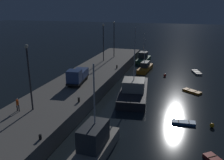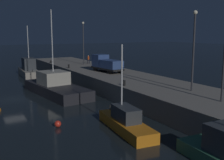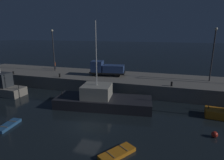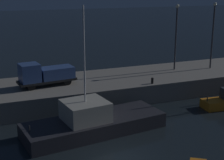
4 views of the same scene
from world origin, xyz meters
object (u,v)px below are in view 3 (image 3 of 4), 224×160
(fishing_trawler_red, at_px, (102,100))
(rowboat_white_mid, at_px, (8,125))
(dockworker, at_px, (55,65))
(bollard_west, at_px, (60,75))
(dinghy_red_small, at_px, (117,153))
(mooring_buoy_near, at_px, (215,134))
(lamp_post_east, at_px, (213,51))
(bollard_east, at_px, (172,84))
(utility_truck, at_px, (106,69))
(lamp_post_west, at_px, (53,47))
(bollard_central, at_px, (13,73))

(fishing_trawler_red, distance_m, rowboat_white_mid, 11.05)
(dockworker, distance_m, bollard_west, 7.47)
(rowboat_white_mid, relative_size, dinghy_red_small, 0.91)
(rowboat_white_mid, height_order, mooring_buoy_near, mooring_buoy_near)
(dinghy_red_small, height_order, lamp_post_east, lamp_post_east)
(fishing_trawler_red, bearing_deg, bollard_east, 31.31)
(lamp_post_east, height_order, utility_truck, lamp_post_east)
(dinghy_red_small, height_order, lamp_post_west, lamp_post_west)
(lamp_post_east, height_order, bollard_east, lamp_post_east)
(rowboat_white_mid, relative_size, bollard_central, 6.00)
(lamp_post_west, bearing_deg, rowboat_white_mid, -72.15)
(dockworker, bearing_deg, fishing_trawler_red, -38.14)
(fishing_trawler_red, xyz_separation_m, lamp_post_west, (-13.33, 9.77, 5.76))
(rowboat_white_mid, height_order, bollard_west, bollard_west)
(dinghy_red_small, distance_m, bollard_central, 27.72)
(mooring_buoy_near, relative_size, bollard_central, 1.19)
(lamp_post_east, xyz_separation_m, bollard_east, (-5.72, -4.72, -4.44))
(bollard_west, relative_size, bollard_east, 0.97)
(dinghy_red_small, bearing_deg, lamp_post_west, 133.45)
(mooring_buoy_near, xyz_separation_m, bollard_west, (-22.31, 9.29, 2.15))
(rowboat_white_mid, distance_m, lamp_post_west, 19.77)
(mooring_buoy_near, distance_m, bollard_west, 24.26)
(rowboat_white_mid, height_order, bollard_central, bollard_central)
(mooring_buoy_near, relative_size, utility_truck, 0.09)
(mooring_buoy_near, bearing_deg, lamp_post_east, 83.11)
(utility_truck, distance_m, bollard_west, 8.06)
(bollard_central, bearing_deg, bollard_east, 0.40)
(dockworker, distance_m, bollard_central, 7.77)
(dinghy_red_small, relative_size, bollard_central, 6.62)
(mooring_buoy_near, xyz_separation_m, bollard_east, (-4.03, 9.22, 2.16))
(utility_truck, distance_m, dockworker, 12.15)
(dinghy_red_small, bearing_deg, bollard_west, 134.25)
(rowboat_white_mid, relative_size, lamp_post_west, 0.37)
(lamp_post_west, bearing_deg, bollard_west, -49.33)
(rowboat_white_mid, relative_size, dockworker, 1.79)
(dinghy_red_small, relative_size, lamp_post_east, 0.40)
(dinghy_red_small, height_order, utility_truck, utility_truck)
(lamp_post_east, bearing_deg, bollard_central, -171.65)
(utility_truck, relative_size, bollard_east, 9.84)
(rowboat_white_mid, xyz_separation_m, bollard_west, (-1.94, 13.34, 2.28))
(lamp_post_east, bearing_deg, utility_truck, -175.81)
(dockworker, relative_size, bollard_central, 3.35)
(lamp_post_east, relative_size, bollard_west, 13.08)
(bollard_central, height_order, bollard_east, bollard_east)
(fishing_trawler_red, xyz_separation_m, mooring_buoy_near, (12.75, -3.92, -0.72))
(rowboat_white_mid, distance_m, dockworker, 20.45)
(lamp_post_east, bearing_deg, dinghy_red_small, -117.10)
(mooring_buoy_near, relative_size, bollard_west, 0.94)
(dinghy_red_small, bearing_deg, fishing_trawler_red, 116.74)
(bollard_east, bearing_deg, dinghy_red_small, -105.82)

